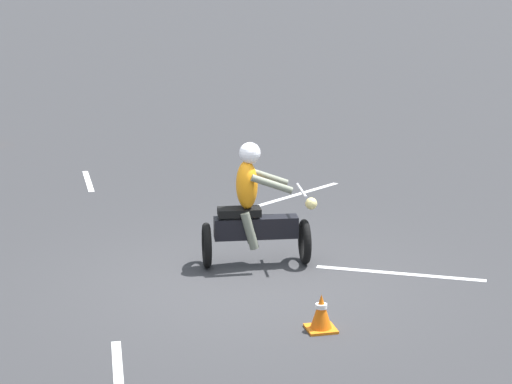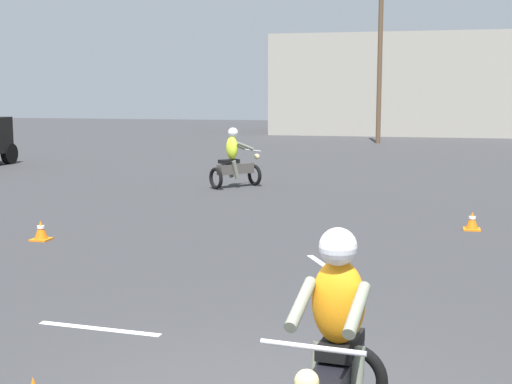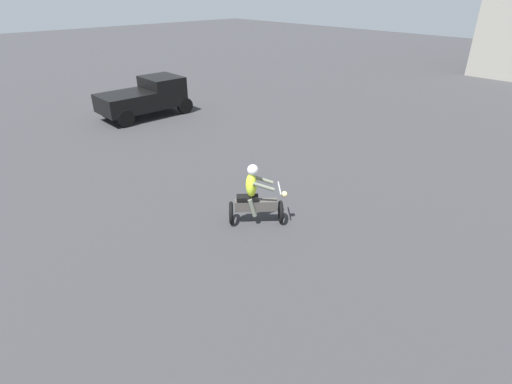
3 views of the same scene
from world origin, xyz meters
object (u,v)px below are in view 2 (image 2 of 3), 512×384
(motorcycle_rider_background, at_px, (235,161))
(motorcycle_rider_foreground, at_px, (335,354))
(traffic_cone_mid_left, at_px, (472,221))
(traffic_cone_mid_center, at_px, (41,231))
(utility_pole_far, at_px, (380,64))

(motorcycle_rider_background, bearing_deg, motorcycle_rider_foreground, -31.72)
(motorcycle_rider_foreground, bearing_deg, traffic_cone_mid_left, -93.20)
(traffic_cone_mid_center, relative_size, traffic_cone_mid_left, 0.99)
(motorcycle_rider_foreground, xyz_separation_m, traffic_cone_mid_center, (-6.06, 6.25, -0.56))
(motorcycle_rider_background, distance_m, traffic_cone_mid_left, 7.78)
(motorcycle_rider_foreground, distance_m, traffic_cone_mid_center, 8.72)
(traffic_cone_mid_left, relative_size, utility_pole_far, 0.04)
(motorcycle_rider_foreground, relative_size, traffic_cone_mid_center, 4.72)
(motorcycle_rider_foreground, bearing_deg, motorcycle_rider_background, -65.70)
(utility_pole_far, bearing_deg, traffic_cone_mid_center, -99.10)
(motorcycle_rider_background, bearing_deg, utility_pole_far, 121.80)
(traffic_cone_mid_left, height_order, utility_pole_far, utility_pole_far)
(motorcycle_rider_foreground, bearing_deg, utility_pole_far, -80.50)
(traffic_cone_mid_center, height_order, traffic_cone_mid_left, traffic_cone_mid_left)
(motorcycle_rider_foreground, height_order, traffic_cone_mid_center, motorcycle_rider_foreground)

